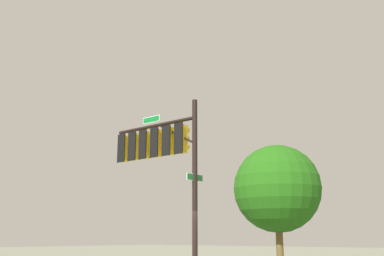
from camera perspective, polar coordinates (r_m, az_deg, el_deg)
The scene contains 2 objects.
signal_pole_assembly at distance 18.62m, azimuth -3.98°, elevation -2.93°, with size 4.39×0.94×6.74m.
tree_near at distance 26.67m, azimuth 10.51°, elevation -7.37°, with size 4.92×4.92×6.72m.
Camera 1 is at (-10.56, 13.45, 1.58)m, focal length 43.11 mm.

